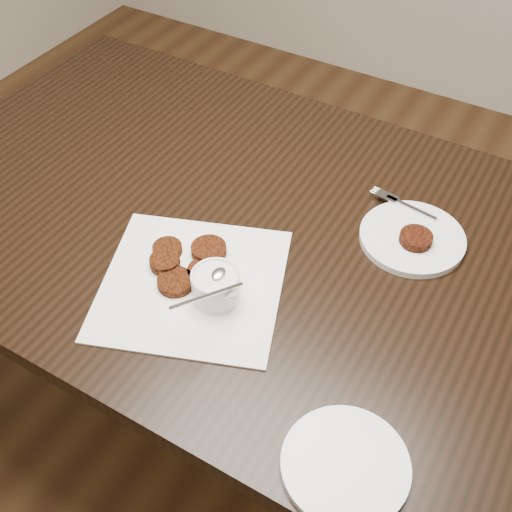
{
  "coord_description": "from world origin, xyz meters",
  "views": [
    {
      "loc": [
        0.45,
        -0.69,
        1.62
      ],
      "look_at": [
        0.06,
        -0.01,
        0.8
      ],
      "focal_mm": 44.36,
      "sensor_mm": 36.0,
      "label": 1
    }
  ],
  "objects_px": {
    "napkin": "(192,284)",
    "plate_with_patty": "(413,235)",
    "plate_empty": "(345,465)",
    "table": "(237,328)",
    "sauce_ramekin": "(215,274)"
  },
  "relations": [
    {
      "from": "plate_with_patty",
      "to": "sauce_ramekin",
      "type": "bearing_deg",
      "value": -128.23
    },
    {
      "from": "napkin",
      "to": "sauce_ramekin",
      "type": "relative_size",
      "value": 2.69
    },
    {
      "from": "napkin",
      "to": "plate_with_patty",
      "type": "height_order",
      "value": "plate_with_patty"
    },
    {
      "from": "table",
      "to": "sauce_ramekin",
      "type": "distance_m",
      "value": 0.49
    },
    {
      "from": "plate_with_patty",
      "to": "plate_empty",
      "type": "bearing_deg",
      "value": -80.45
    },
    {
      "from": "napkin",
      "to": "plate_with_patty",
      "type": "relative_size",
      "value": 1.59
    },
    {
      "from": "sauce_ramekin",
      "to": "plate_empty",
      "type": "bearing_deg",
      "value": -27.65
    },
    {
      "from": "plate_with_patty",
      "to": "plate_empty",
      "type": "height_order",
      "value": "plate_with_patty"
    },
    {
      "from": "table",
      "to": "plate_empty",
      "type": "height_order",
      "value": "plate_empty"
    },
    {
      "from": "plate_with_patty",
      "to": "table",
      "type": "bearing_deg",
      "value": -161.16
    },
    {
      "from": "table",
      "to": "plate_with_patty",
      "type": "bearing_deg",
      "value": 18.84
    },
    {
      "from": "sauce_ramekin",
      "to": "plate_empty",
      "type": "distance_m",
      "value": 0.38
    },
    {
      "from": "table",
      "to": "sauce_ramekin",
      "type": "bearing_deg",
      "value": -65.89
    },
    {
      "from": "plate_empty",
      "to": "napkin",
      "type": "bearing_deg",
      "value": 155.2
    },
    {
      "from": "table",
      "to": "plate_with_patty",
      "type": "relative_size",
      "value": 7.14
    }
  ]
}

